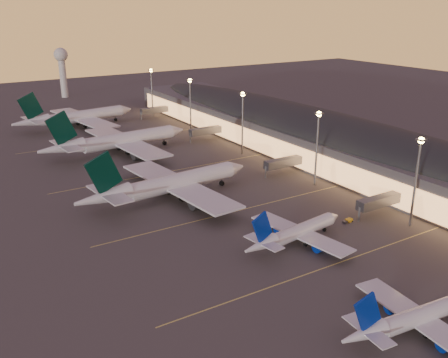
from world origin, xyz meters
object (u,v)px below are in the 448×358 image
airliner_wide_near (168,184)px  radar_tower (62,64)px  airliner_narrow_south (413,319)px  airliner_wide_far (76,117)px  baggage_tug_c (348,221)px  airliner_wide_mid (117,141)px  airliner_narrow_north (295,233)px

airliner_wide_near → radar_tower: bearing=78.3°
airliner_narrow_south → radar_tower: 293.19m
airliner_wide_far → baggage_tug_c: bearing=-87.0°
airliner_wide_near → airliner_wide_mid: airliner_wide_mid is taller
airliner_narrow_north → airliner_wide_mid: bearing=86.8°
airliner_narrow_south → baggage_tug_c: size_ratio=9.92×
airliner_narrow_south → radar_tower: radar_tower is taller
airliner_wide_near → airliner_wide_mid: (4.81, 58.50, 0.30)m
airliner_narrow_south → airliner_wide_near: size_ratio=0.55×
airliner_narrow_north → airliner_wide_near: bearing=98.6°
radar_tower → airliner_narrow_north: bearing=-92.1°
airliner_wide_near → baggage_tug_c: size_ratio=18.18×
airliner_wide_near → airliner_wide_far: (4.05, 114.27, 0.15)m
radar_tower → airliner_narrow_south: bearing=-92.8°
airliner_narrow_south → airliner_narrow_north: size_ratio=0.96×
airliner_narrow_south → airliner_narrow_north: (5.09, 40.68, 0.13)m
airliner_narrow_north → airliner_wide_near: (-13.85, 46.22, 1.85)m
airliner_wide_mid → radar_tower: size_ratio=2.01×
airliner_wide_near → baggage_tug_c: (35.76, -43.55, -4.64)m
airliner_narrow_north → airliner_wide_mid: (-9.04, 104.72, 2.14)m
airliner_wide_near → radar_tower: (22.88, 205.35, 16.79)m
airliner_narrow_south → airliner_narrow_north: bearing=88.4°
airliner_wide_far → radar_tower: radar_tower is taller
airliner_wide_near → airliner_narrow_south: bearing=-89.6°
airliner_narrow_north → airliner_narrow_south: bearing=-105.3°
baggage_tug_c → airliner_wide_mid: bearing=99.8°
airliner_narrow_south → airliner_wide_far: (-4.71, 201.17, 2.13)m
airliner_narrow_south → radar_tower: size_ratio=1.04×
airliner_wide_mid → baggage_tug_c: 106.75m
airliner_narrow_south → airliner_wide_far: 201.24m
airliner_narrow_south → airliner_narrow_north: airliner_narrow_north is taller
radar_tower → baggage_tug_c: bearing=-87.0°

